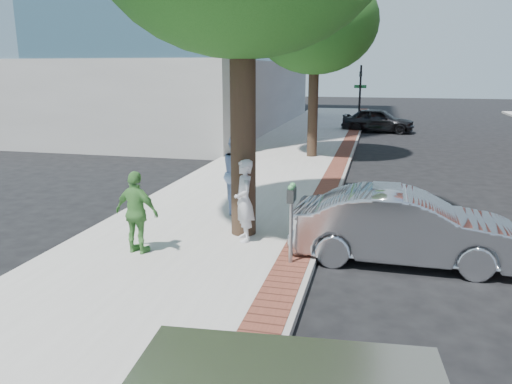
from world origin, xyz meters
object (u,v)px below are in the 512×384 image
(person_gray, at_px, (244,201))
(person_green, at_px, (137,213))
(person_officer, at_px, (238,173))
(sedan_silver, at_px, (404,227))
(bg_car, at_px, (378,120))
(parking_meter, at_px, (291,207))

(person_gray, bearing_deg, person_green, -83.50)
(person_officer, height_order, person_green, person_officer)
(sedan_silver, height_order, bg_car, bg_car)
(sedan_silver, relative_size, bg_car, 1.03)
(sedan_silver, distance_m, bg_car, 20.55)
(person_officer, height_order, bg_car, person_officer)
(sedan_silver, xyz_separation_m, bg_car, (-0.66, 20.54, 0.01))
(person_gray, relative_size, person_green, 1.06)
(person_gray, bearing_deg, parking_meter, 22.54)
(parking_meter, relative_size, sedan_silver, 0.35)
(parking_meter, relative_size, person_green, 0.93)
(parking_meter, bearing_deg, bg_car, 86.46)
(parking_meter, xyz_separation_m, person_green, (-2.91, -0.17, -0.26))
(person_officer, bearing_deg, sedan_silver, -137.16)
(person_gray, distance_m, bg_car, 20.66)
(parking_meter, bearing_deg, person_green, -176.71)
(person_gray, xyz_separation_m, bg_car, (2.47, 20.51, -0.29))
(person_officer, bearing_deg, bg_car, -28.72)
(person_officer, distance_m, sedan_silver, 4.36)
(person_green, bearing_deg, bg_car, -91.34)
(person_green, height_order, sedan_silver, person_green)
(parking_meter, height_order, person_gray, person_gray)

